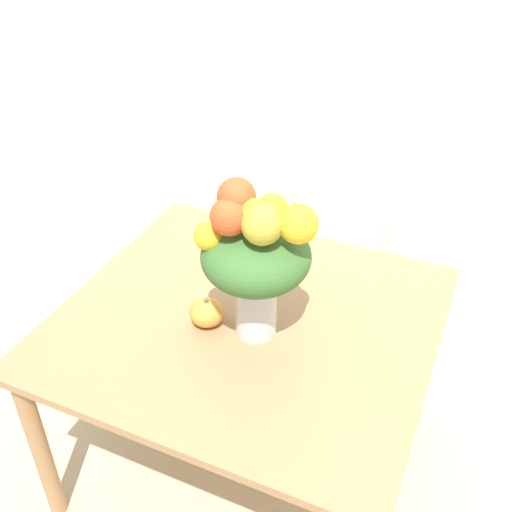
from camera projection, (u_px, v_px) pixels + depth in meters
name	position (u px, v px, depth m)	size (l,w,h in m)	color
ground_plane	(249.00, 455.00, 2.38)	(12.00, 12.00, 0.00)	tan
wall_back	(367.00, 30.00, 2.51)	(8.00, 0.06, 2.70)	silver
dining_table	(248.00, 336.00, 2.01)	(1.20, 1.10, 0.72)	#9E754C
flower_vase	(256.00, 256.00, 1.73)	(0.35, 0.33, 0.54)	silver
pumpkin	(207.00, 312.00, 1.91)	(0.11, 0.11, 0.10)	gold
dining_chair_near_window	(327.00, 240.00, 2.77)	(0.44, 0.44, 0.93)	white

